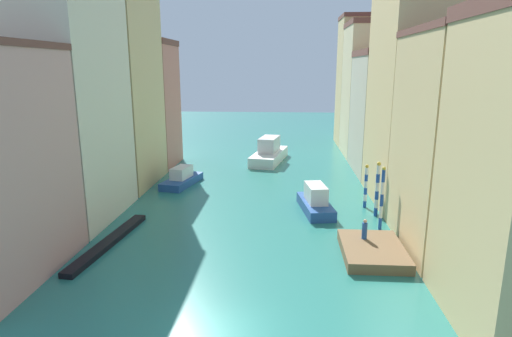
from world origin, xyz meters
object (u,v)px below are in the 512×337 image
(waterfront_dock, at_px, (373,251))
(mooring_pole_0, at_px, (382,198))
(vaporetto_white, at_px, (269,153))
(motorboat_0, at_px, (182,178))
(mooring_pole_2, at_px, (366,186))
(motorboat_1, at_px, (316,202))
(person_on_dock, at_px, (365,230))
(gondola_black, at_px, (109,242))
(mooring_pole_1, at_px, (377,189))

(waterfront_dock, relative_size, mooring_pole_0, 1.15)
(mooring_pole_0, relative_size, vaporetto_white, 0.50)
(mooring_pole_0, relative_size, motorboat_0, 0.77)
(mooring_pole_2, bearing_deg, vaporetto_white, 116.80)
(motorboat_0, bearing_deg, motorboat_1, -29.22)
(mooring_pole_0, relative_size, mooring_pole_2, 1.27)
(person_on_dock, height_order, motorboat_1, motorboat_1)
(waterfront_dock, bearing_deg, motorboat_1, 110.10)
(person_on_dock, distance_m, gondola_black, 18.09)
(vaporetto_white, xyz_separation_m, motorboat_1, (4.87, -19.92, -0.28))
(mooring_pole_2, relative_size, motorboat_1, 0.62)
(waterfront_dock, bearing_deg, vaporetto_white, 105.74)
(waterfront_dock, height_order, person_on_dock, person_on_dock)
(mooring_pole_2, relative_size, motorboat_0, 0.61)
(mooring_pole_2, relative_size, gondola_black, 0.37)
(motorboat_1, bearing_deg, mooring_pole_2, 16.77)
(waterfront_dock, relative_size, person_on_dock, 4.06)
(mooring_pole_0, height_order, vaporetto_white, mooring_pole_0)
(person_on_dock, relative_size, mooring_pole_1, 0.30)
(gondola_black, distance_m, motorboat_0, 16.10)
(person_on_dock, relative_size, mooring_pole_2, 0.36)
(mooring_pole_1, distance_m, motorboat_0, 20.73)
(waterfront_dock, xyz_separation_m, mooring_pole_1, (1.79, 8.01, 2.06))
(mooring_pole_0, bearing_deg, motorboat_0, 147.70)
(person_on_dock, relative_size, mooring_pole_0, 0.28)
(gondola_black, bearing_deg, mooring_pole_1, 20.26)
(motorboat_0, bearing_deg, mooring_pole_0, -32.30)
(mooring_pole_0, bearing_deg, motorboat_1, 139.89)
(mooring_pole_0, distance_m, mooring_pole_1, 3.14)
(vaporetto_white, relative_size, motorboat_1, 1.59)
(waterfront_dock, distance_m, motorboat_1, 9.48)
(mooring_pole_0, distance_m, motorboat_0, 21.97)
(mooring_pole_0, height_order, motorboat_0, mooring_pole_0)
(mooring_pole_2, height_order, motorboat_0, mooring_pole_2)
(waterfront_dock, bearing_deg, mooring_pole_2, 83.01)
(waterfront_dock, height_order, vaporetto_white, vaporetto_white)
(waterfront_dock, xyz_separation_m, vaporetto_white, (-8.12, 28.81, 0.81))
(mooring_pole_0, xyz_separation_m, motorboat_1, (-4.75, 4.00, -1.68))
(vaporetto_white, xyz_separation_m, motorboat_0, (-8.88, -12.23, -0.47))
(mooring_pole_1, bearing_deg, mooring_pole_2, 103.30)
(waterfront_dock, height_order, mooring_pole_0, mooring_pole_0)
(motorboat_0, bearing_deg, person_on_dock, -42.79)
(mooring_pole_0, xyz_separation_m, motorboat_0, (-18.51, 11.70, -1.87))
(waterfront_dock, xyz_separation_m, mooring_pole_0, (1.50, 4.88, 2.20))
(mooring_pole_1, relative_size, vaporetto_white, 0.47)
(person_on_dock, distance_m, motorboat_1, 8.23)
(mooring_pole_2, relative_size, vaporetto_white, 0.39)
(person_on_dock, bearing_deg, waterfront_dock, -72.33)
(gondola_black, height_order, motorboat_1, motorboat_1)
(mooring_pole_1, relative_size, mooring_pole_2, 1.19)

